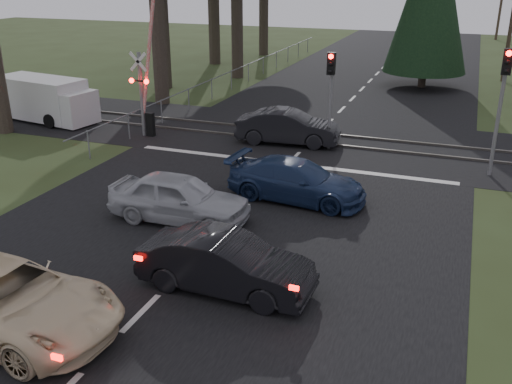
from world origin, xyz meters
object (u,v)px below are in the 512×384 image
at_px(silver_car, 179,198).
at_px(white_van, 47,100).
at_px(crossing_signal, 146,92).
at_px(traffic_signal_center, 331,84).
at_px(cream_coupe, 5,299).
at_px(dark_hatchback, 226,264).
at_px(dark_car_far, 288,127).
at_px(traffic_signal_right, 505,88).
at_px(blue_sedan, 297,181).

bearing_deg(silver_car, white_van, 53.87).
relative_size(crossing_signal, traffic_signal_center, 1.70).
xyz_separation_m(cream_coupe, dark_hatchback, (3.80, 3.12, -0.04)).
bearing_deg(silver_car, dark_car_far, -4.51).
bearing_deg(cream_coupe, traffic_signal_right, -30.66).
height_order(crossing_signal, white_van, crossing_signal).
bearing_deg(dark_car_far, traffic_signal_center, -102.14).
relative_size(crossing_signal, blue_sedan, 1.49).
bearing_deg(dark_hatchback, silver_car, 43.54).
relative_size(silver_car, blue_sedan, 0.93).
relative_size(crossing_signal, traffic_signal_right, 1.48).
height_order(dark_car_far, white_van, white_van).
height_order(cream_coupe, dark_hatchback, cream_coupe).
distance_m(blue_sedan, white_van, 15.85).
relative_size(crossing_signal, cream_coupe, 1.31).
bearing_deg(dark_hatchback, dark_car_far, 11.89).
bearing_deg(white_van, dark_car_far, 11.27).
relative_size(dark_hatchback, silver_car, 0.98).
xyz_separation_m(traffic_signal_center, silver_car, (-2.52, -8.82, -2.06)).
bearing_deg(silver_car, cream_coupe, 171.88).
bearing_deg(blue_sedan, white_van, 73.73).
relative_size(traffic_signal_center, dark_car_far, 0.91).
height_order(traffic_signal_right, silver_car, traffic_signal_right).
xyz_separation_m(dark_hatchback, white_van, (-14.84, 11.81, 0.39)).
xyz_separation_m(silver_car, white_van, (-11.91, 8.57, 0.34)).
distance_m(crossing_signal, traffic_signal_right, 14.88).
bearing_deg(crossing_signal, silver_car, -54.00).
xyz_separation_m(traffic_signal_right, white_van, (-20.97, 0.96, -2.23)).
distance_m(traffic_signal_center, dark_hatchback, 12.24).
distance_m(crossing_signal, blue_sedan, 10.09).
bearing_deg(traffic_signal_right, blue_sedan, -142.63).
distance_m(crossing_signal, cream_coupe, 15.15).
height_order(traffic_signal_right, cream_coupe, traffic_signal_right).
bearing_deg(blue_sedan, traffic_signal_center, 8.26).
height_order(crossing_signal, dark_hatchback, crossing_signal).
xyz_separation_m(traffic_signal_right, blue_sedan, (-6.18, -4.72, -2.63)).
distance_m(cream_coupe, silver_car, 6.41).
height_order(dark_hatchback, dark_car_far, dark_car_far).
distance_m(cream_coupe, blue_sedan, 9.97).
xyz_separation_m(dark_car_far, white_van, (-12.56, -0.46, 0.34)).
bearing_deg(white_van, dark_hatchback, -29.32).
bearing_deg(traffic_signal_center, cream_coupe, -102.56).
height_order(cream_coupe, silver_car, silver_car).
bearing_deg(traffic_signal_center, silver_car, -105.93).
relative_size(traffic_signal_center, dark_hatchback, 0.96).
bearing_deg(silver_car, traffic_signal_center, -16.31).
bearing_deg(cream_coupe, silver_car, -2.99).
bearing_deg(dark_car_far, cream_coupe, 168.74).
distance_m(silver_car, dark_car_far, 9.05).
bearing_deg(dark_hatchback, traffic_signal_right, -28.12).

